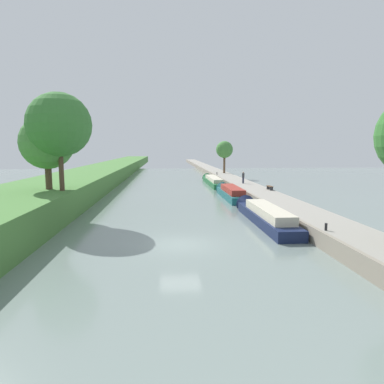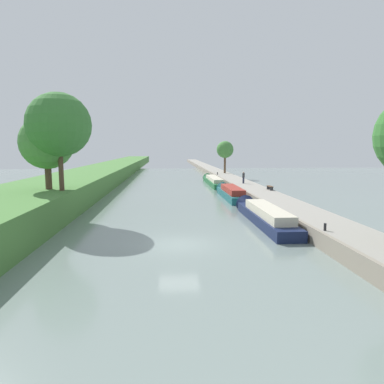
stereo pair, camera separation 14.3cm
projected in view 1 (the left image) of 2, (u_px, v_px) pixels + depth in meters
ground_plane at (180, 245)px, 21.07m from camera, size 160.00×160.00×0.00m
right_towpath at (339, 234)px, 21.79m from camera, size 3.50×260.00×1.01m
stone_quay at (311, 234)px, 21.64m from camera, size 0.25×260.00×1.06m
narrowboat_navy at (264, 214)px, 27.63m from camera, size 1.96×12.84×1.98m
narrowboat_teal at (230, 193)px, 41.20m from camera, size 1.90×11.69×1.95m
narrowboat_green at (213, 181)px, 56.49m from camera, size 1.81×15.97×1.80m
tree_rightbank_midnear at (224, 150)px, 67.22m from camera, size 3.34×3.34×6.33m
tree_leftbank_downstream at (47, 143)px, 28.90m from camera, size 4.51×4.51×6.25m
tree_leftbank_upstream at (59, 125)px, 27.77m from camera, size 5.23×5.23×8.04m
person_walking at (243, 177)px, 47.90m from camera, size 0.34×0.34×1.66m
mooring_bollard_near at (326, 227)px, 20.51m from camera, size 0.16×0.16×0.45m
mooring_bollard_far at (217, 173)px, 63.86m from camera, size 0.16×0.16×0.45m
park_bench at (270, 187)px, 40.52m from camera, size 0.44×1.50×0.47m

